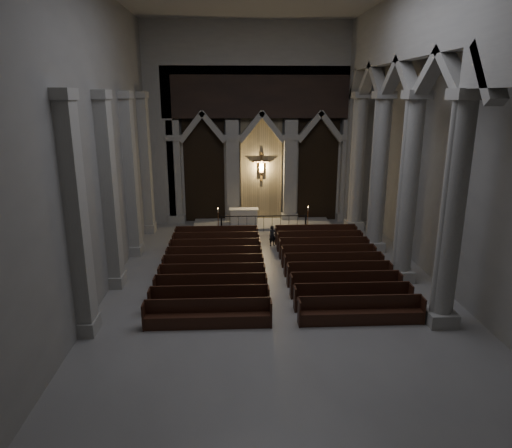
{
  "coord_description": "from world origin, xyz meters",
  "views": [
    {
      "loc": [
        -1.72,
        -16.8,
        7.79
      ],
      "look_at": [
        -0.76,
        3.0,
        2.22
      ],
      "focal_mm": 32.0,
      "sensor_mm": 36.0,
      "label": 1
    }
  ],
  "objects_px": {
    "altar_rail": "(264,221)",
    "candle_stand_left": "(218,226)",
    "candle_stand_right": "(308,223)",
    "pews": "(274,269)",
    "worshipper": "(272,236)",
    "altar": "(244,216)"
  },
  "relations": [
    {
      "from": "altar_rail",
      "to": "candle_stand_left",
      "type": "distance_m",
      "value": 2.7
    },
    {
      "from": "candle_stand_right",
      "to": "candle_stand_left",
      "type": "bearing_deg",
      "value": -175.1
    },
    {
      "from": "pews",
      "to": "worshipper",
      "type": "relative_size",
      "value": 8.9
    },
    {
      "from": "altar_rail",
      "to": "candle_stand_left",
      "type": "relative_size",
      "value": 3.35
    },
    {
      "from": "altar_rail",
      "to": "altar",
      "type": "bearing_deg",
      "value": 129.17
    },
    {
      "from": "altar",
      "to": "worshipper",
      "type": "height_order",
      "value": "worshipper"
    },
    {
      "from": "candle_stand_left",
      "to": "candle_stand_right",
      "type": "xyz_separation_m",
      "value": [
        5.35,
        0.46,
        -0.02
      ]
    },
    {
      "from": "altar_rail",
      "to": "candle_stand_left",
      "type": "bearing_deg",
      "value": -175.48
    },
    {
      "from": "pews",
      "to": "altar_rail",
      "type": "bearing_deg",
      "value": 90.0
    },
    {
      "from": "altar",
      "to": "pews",
      "type": "xyz_separation_m",
      "value": [
        1.15,
        -8.33,
        -0.29
      ]
    },
    {
      "from": "candle_stand_right",
      "to": "pews",
      "type": "bearing_deg",
      "value": -110.43
    },
    {
      "from": "candle_stand_left",
      "to": "worshipper",
      "type": "xyz_separation_m",
      "value": [
        2.98,
        -2.47,
        0.14
      ]
    },
    {
      "from": "pews",
      "to": "altar",
      "type": "bearing_deg",
      "value": 97.85
    },
    {
      "from": "worshipper",
      "to": "altar_rail",
      "type": "bearing_deg",
      "value": 73.47
    },
    {
      "from": "altar",
      "to": "pews",
      "type": "distance_m",
      "value": 8.41
    },
    {
      "from": "candle_stand_left",
      "to": "worshipper",
      "type": "relative_size",
      "value": 1.37
    },
    {
      "from": "worshipper",
      "to": "candle_stand_right",
      "type": "bearing_deg",
      "value": 28.16
    },
    {
      "from": "altar",
      "to": "pews",
      "type": "bearing_deg",
      "value": -82.15
    },
    {
      "from": "altar",
      "to": "candle_stand_right",
      "type": "xyz_separation_m",
      "value": [
        3.82,
        -1.16,
        -0.22
      ]
    },
    {
      "from": "altar_rail",
      "to": "candle_stand_right",
      "type": "xyz_separation_m",
      "value": [
        2.67,
        0.25,
        -0.27
      ]
    },
    {
      "from": "altar",
      "to": "candle_stand_left",
      "type": "relative_size",
      "value": 1.19
    },
    {
      "from": "altar_rail",
      "to": "pews",
      "type": "xyz_separation_m",
      "value": [
        0.0,
        -6.92,
        -0.34
      ]
    }
  ]
}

